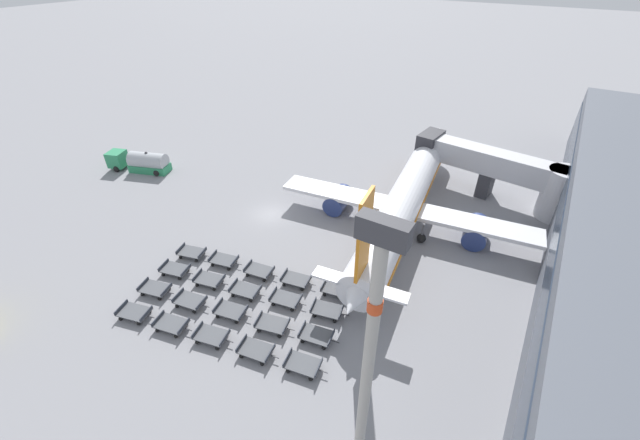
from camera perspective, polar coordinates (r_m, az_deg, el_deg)
ground_plane at (r=49.13m, az=-7.31°, el=0.85°), size 500.00×500.00×0.00m
jet_bridge at (r=54.86m, az=25.66°, el=6.27°), size 20.42×6.34×6.60m
airplane at (r=46.58m, az=12.35°, el=2.92°), size 29.98×39.06×12.84m
fuel_tanker_primary at (r=63.77m, az=-24.44°, el=7.64°), size 9.35×5.31×3.13m
baggage_dolly_row_near_col_a at (r=39.58m, az=-25.39°, el=-12.05°), size 3.54×2.38×0.92m
baggage_dolly_row_near_col_b at (r=37.36m, az=-20.82°, el=-13.98°), size 3.54×2.29×0.92m
baggage_dolly_row_near_col_c at (r=35.48m, az=-15.52°, el=-15.90°), size 3.54×2.32×0.92m
baggage_dolly_row_near_col_d at (r=33.82m, az=-9.31°, el=-18.16°), size 3.53×2.20×0.92m
baggage_dolly_row_near_col_e at (r=32.66m, az=-2.49°, el=-20.24°), size 3.53×2.22×0.92m
baggage_dolly_row_mid_a_col_a at (r=41.12m, az=-22.86°, el=-9.20°), size 3.54×2.37×0.92m
baggage_dolly_row_mid_a_col_b at (r=38.80m, az=-18.37°, el=-11.08°), size 3.53×2.20×0.92m
baggage_dolly_row_mid_a_col_c at (r=36.95m, az=-12.84°, el=-12.75°), size 3.54×2.26×0.92m
baggage_dolly_row_mid_a_col_d at (r=35.30m, az=-6.95°, el=-14.81°), size 3.54×2.35×0.92m
baggage_dolly_row_mid_a_col_e at (r=34.31m, az=-0.54°, el=-16.42°), size 3.53×2.21×0.92m
baggage_dolly_row_mid_b_col_a at (r=42.58m, az=-20.33°, el=-6.76°), size 3.54×2.35×0.92m
baggage_dolly_row_mid_b_col_b at (r=40.36m, az=-15.80°, el=-8.35°), size 3.54×2.32×0.92m
baggage_dolly_row_mid_b_col_c at (r=38.50m, az=-10.80°, el=-9.99°), size 3.54×2.24×0.92m
baggage_dolly_row_mid_b_col_d at (r=37.17m, az=-4.99°, el=-11.38°), size 3.54×2.23×0.92m
baggage_dolly_row_mid_b_col_e at (r=36.14m, az=1.03°, el=-12.95°), size 3.54×2.33×0.92m
baggage_dolly_row_far_col_a at (r=44.20m, az=-18.16°, el=-4.50°), size 3.54×2.39×0.92m
baggage_dolly_row_far_col_b at (r=42.25m, az=-13.80°, el=-5.69°), size 3.54×2.30×0.92m
baggage_dolly_row_far_col_c at (r=40.30m, az=-8.83°, el=-7.29°), size 3.53×2.16×0.92m
baggage_dolly_row_far_col_d at (r=38.94m, az=-3.50°, el=-8.66°), size 3.53×2.22×0.92m
baggage_dolly_row_far_col_e at (r=37.95m, az=2.42°, el=-10.05°), size 3.53×2.20×0.92m
apron_light_mast at (r=19.75m, az=7.02°, el=-20.15°), size 2.00×0.70×19.48m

